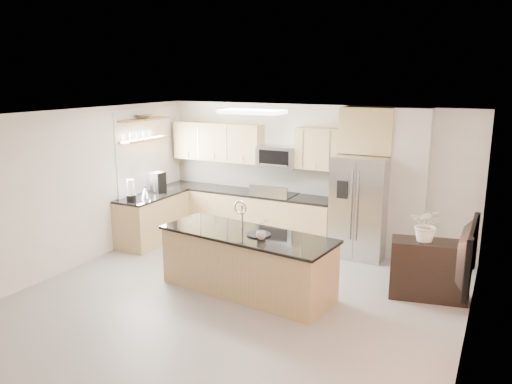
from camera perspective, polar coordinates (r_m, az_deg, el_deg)
The scene contains 27 objects.
floor at distance 7.03m, azimuth -3.59°, elevation -13.11°, with size 6.50×6.50×0.00m, color gray.
ceiling at distance 6.33m, azimuth -3.93°, elevation 8.52°, with size 6.00×6.50×0.02m, color white.
wall_back at distance 9.43m, azimuth 6.34°, elevation 1.99°, with size 6.00×0.02×2.60m, color white.
wall_front at distance 4.29m, azimuth -27.05°, elevation -13.28°, with size 6.00×0.02×2.60m, color white.
wall_left at distance 8.45m, azimuth -21.55°, elevation -0.14°, with size 0.02×6.50×2.60m, color white.
wall_right at distance 5.72m, azimuth 23.28°, elevation -6.38°, with size 0.02×6.50×2.60m, color white.
back_counter at distance 9.83m, azimuth -1.15°, elevation -2.43°, with size 3.55×0.66×1.44m.
left_counter at distance 9.73m, azimuth -11.74°, elevation -2.94°, with size 0.66×1.50×0.92m.
range at distance 9.55m, azimuth 2.14°, elevation -2.90°, with size 0.76×0.64×1.14m.
upper_cabinets at distance 9.72m, azimuth -1.16°, elevation 5.54°, with size 3.50×0.33×0.75m.
microwave at distance 9.41m, azimuth 2.52°, elevation 4.08°, with size 0.76×0.40×0.40m.
refrigerator at distance 8.86m, azimuth 11.83°, elevation -1.65°, with size 0.92×0.78×1.78m.
partition_column at distance 8.82m, azimuth 17.11°, elevation 0.72°, with size 0.60×0.30×2.60m, color beige.
window at distance 9.67m, azimuth -13.47°, elevation 4.10°, with size 0.04×1.15×1.65m.
shelf_lower at distance 9.63m, azimuth -12.60°, elevation 5.91°, with size 0.30×1.20×0.04m, color olive.
shelf_upper at distance 9.59m, azimuth -12.71°, elevation 8.10°, with size 0.30×1.20×0.04m, color olive.
ceiling_fixture at distance 7.92m, azimuth -0.46°, elevation 9.17°, with size 1.00×0.50×0.06m, color white.
island at distance 7.36m, azimuth -1.02°, elevation -8.01°, with size 2.69×1.24×1.32m.
credenza at distance 7.57m, azimuth 19.14°, elevation -8.40°, with size 1.06×0.44×0.85m, color black.
cup at distance 6.93m, azimuth 0.59°, elevation -4.97°, with size 0.14×0.14×0.11m, color silver.
platter at distance 7.11m, azimuth 0.30°, elevation -4.88°, with size 0.35×0.35×0.02m, color black.
blender at distance 9.16m, azimuth -14.11°, elevation 0.02°, with size 0.17×0.17×0.40m.
kettle at distance 9.39m, azimuth -12.54°, elevation -0.03°, with size 0.18×0.18×0.23m.
coffee_maker at distance 9.78m, azimuth -11.13°, elevation 1.05°, with size 0.22×0.26×0.39m.
bowl at distance 9.58m, azimuth -12.73°, elevation 8.48°, with size 0.39×0.39×0.09m, color #A9A9AB.
flower_vase at distance 7.30m, azimuth 19.06°, elevation -2.58°, with size 0.67×0.58×0.75m, color white.
television at distance 5.52m, azimuth 22.25°, elevation -6.43°, with size 1.08×0.14×0.62m, color black.
Camera 1 is at (3.23, -5.42, 3.10)m, focal length 35.00 mm.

